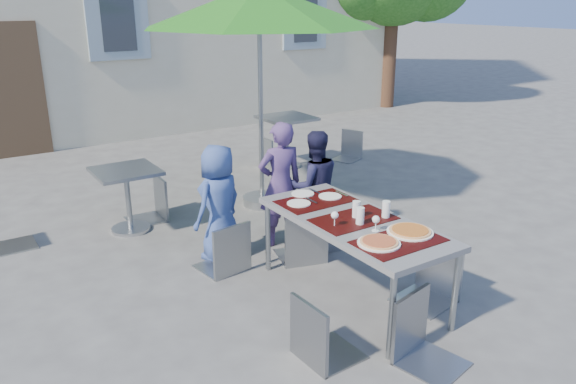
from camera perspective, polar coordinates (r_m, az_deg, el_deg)
ground at (r=4.88m, az=13.53°, el=-12.93°), size 90.00×90.00×0.00m
dining_table at (r=4.86m, az=6.66°, el=-3.37°), size 0.80×1.85×0.76m
pizza_near_left at (r=4.38m, az=9.23°, el=-5.06°), size 0.34×0.34×0.03m
pizza_near_right at (r=4.63m, az=12.30°, el=-3.90°), size 0.37×0.37×0.03m
glassware at (r=4.78m, az=7.84°, el=-2.12°), size 0.56×0.38×0.15m
place_settings at (r=5.31m, az=2.35°, el=-0.57°), size 0.62×0.42×0.01m
child_0 at (r=5.67m, az=-7.00°, el=-1.11°), size 0.69×0.57×1.20m
child_1 at (r=5.95m, az=-0.78°, el=0.79°), size 0.54×0.40×1.35m
child_2 at (r=6.08m, az=2.65°, el=0.58°), size 0.67×0.50×1.23m
chair_0 at (r=5.38m, az=-6.41°, el=-2.60°), size 0.48×0.49×0.97m
chair_1 at (r=5.54m, az=1.60°, el=-1.46°), size 0.56×0.56×1.02m
chair_2 at (r=5.83m, az=3.41°, el=-1.09°), size 0.46×0.47×0.92m
chair_3 at (r=4.06m, az=3.33°, el=-10.21°), size 0.44×0.44×0.96m
chair_4 at (r=5.02m, az=14.78°, el=-4.32°), size 0.53×0.52×1.02m
chair_5 at (r=4.17m, az=13.83°, el=-9.70°), size 0.51×0.52×0.98m
patio_umbrella at (r=6.86m, az=-2.95°, el=18.25°), size 2.81×2.81×2.71m
cafe_table_0 at (r=6.59m, az=-16.02°, el=0.24°), size 0.69×0.69×0.73m
bg_chair_r_0 at (r=6.86m, az=-13.79°, el=1.79°), size 0.45×0.44×0.97m
cafe_table_1 at (r=8.82m, az=-0.13°, el=6.20°), size 0.75×0.75×0.81m
bg_chair_l_1 at (r=8.79m, az=-1.73°, el=5.89°), size 0.42×0.42×0.92m
bg_chair_r_1 at (r=9.34m, az=6.29°, el=6.46°), size 0.51×0.51×0.89m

